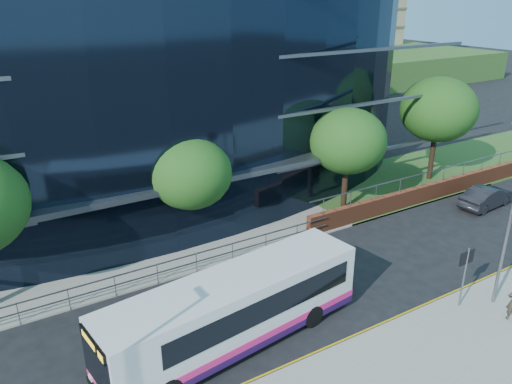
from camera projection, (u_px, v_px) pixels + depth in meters
ground at (355, 322)px, 20.84m from camera, size 200.00×200.00×0.00m
kerb at (372, 333)px, 20.01m from camera, size 80.00×0.25×0.16m
yellow_line_outer at (369, 332)px, 20.20m from camera, size 80.00×0.08×0.01m
yellow_line_inner at (366, 330)px, 20.32m from camera, size 80.00×0.08×0.01m
far_forecourt at (131, 248)px, 26.65m from camera, size 50.00×8.00×0.10m
grass_verge at (486, 158)px, 41.07m from camera, size 36.00×8.00×0.12m
glass_office at (101, 71)px, 32.43m from camera, size 44.00×23.10×16.00m
retaining_wall at (497, 173)px, 36.00m from camera, size 34.00×0.40×2.11m
guard_railings at (114, 281)px, 22.23m from camera, size 24.00×0.05×1.10m
apartment_block at (268, 2)px, 77.38m from camera, size 60.00×42.00×30.00m
street_sign at (466, 265)px, 20.93m from camera, size 0.85×0.09×2.80m
tree_far_b at (190, 174)px, 25.34m from camera, size 4.29×4.29×6.05m
tree_far_c at (348, 141)px, 29.63m from camera, size 4.62×4.62×6.51m
tree_far_d at (438, 110)px, 34.50m from camera, size 5.28×5.28×7.44m
tree_dist_e at (287, 62)px, 62.36m from camera, size 4.62×4.62×6.51m
tree_dist_f at (371, 55)px, 71.76m from camera, size 4.29×4.29×6.05m
streetlight_east at (511, 213)px, 20.33m from camera, size 0.15×0.77×8.00m
city_bus at (236, 309)px, 19.07m from camera, size 11.05×3.79×2.93m
parked_car at (487, 197)px, 31.64m from camera, size 4.30×1.83×1.38m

